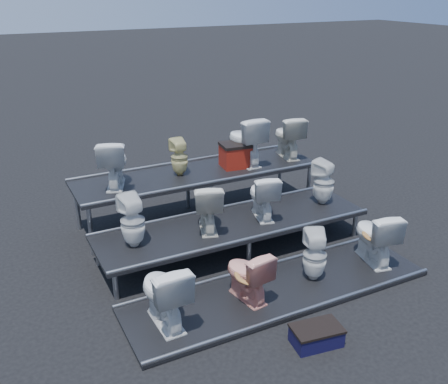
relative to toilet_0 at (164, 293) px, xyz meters
name	(u,v)px	position (x,y,z in m)	size (l,w,h in m)	color
ground	(233,249)	(1.61, 1.30, -0.48)	(80.00, 80.00, 0.00)	black
tier_front	(279,290)	(1.61, 0.00, -0.45)	(4.20, 1.20, 0.06)	black
tier_mid	(233,236)	(1.61, 1.30, -0.25)	(4.20, 1.20, 0.46)	black
tier_back	(199,195)	(1.61, 2.60, -0.05)	(4.20, 1.20, 0.86)	black
toilet_0	(164,293)	(0.00, 0.00, 0.00)	(0.47, 0.82, 0.84)	silver
toilet_1	(247,274)	(1.12, 0.00, -0.07)	(0.39, 0.69, 0.71)	#E59281
toilet_2	(315,255)	(2.17, 0.00, -0.06)	(0.32, 0.33, 0.72)	silver
toilet_3	(375,236)	(3.22, 0.00, -0.01)	(0.45, 0.79, 0.81)	silver
toilet_4	(133,221)	(0.05, 1.30, 0.36)	(0.34, 0.34, 0.75)	silver
toilet_5	(207,206)	(1.17, 1.30, 0.35)	(0.41, 0.72, 0.74)	beige
toilet_6	(263,195)	(2.11, 1.30, 0.34)	(0.40, 0.70, 0.71)	silver
toilet_7	(324,182)	(3.27, 1.30, 0.35)	(0.33, 0.34, 0.74)	silver
toilet_8	(114,163)	(0.18, 2.60, 0.77)	(0.43, 0.76, 0.77)	silver
toilet_9	(179,157)	(1.28, 2.60, 0.69)	(0.28, 0.28, 0.62)	#D5CC87
toilet_10	(245,140)	(2.52, 2.60, 0.81)	(0.48, 0.84, 0.86)	silver
toilet_11	(288,136)	(3.41, 2.60, 0.77)	(0.43, 0.76, 0.77)	beige
red_crate	(236,156)	(2.31, 2.54, 0.57)	(0.51, 0.41, 0.37)	#A02811
step_stool	(316,337)	(1.43, -1.07, -0.38)	(0.55, 0.33, 0.20)	black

